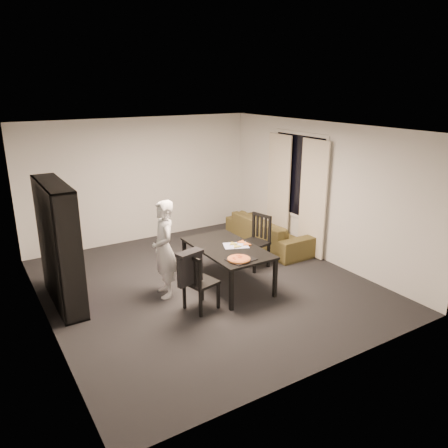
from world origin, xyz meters
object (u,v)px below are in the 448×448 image
sofa (269,232)px  chair_right (257,237)px  bookshelf (59,245)px  baking_tray (241,259)px  dining_table (227,250)px  pepperoni_pizza (239,259)px  chair_left (197,279)px  person (164,249)px

sofa → chair_right: bearing=131.3°
bookshelf → sofa: size_ratio=0.91×
baking_tray → dining_table: bearing=79.2°
bookshelf → pepperoni_pizza: size_ratio=5.43×
bookshelf → sofa: bookshelf is taller
chair_left → person: size_ratio=0.58×
chair_right → pepperoni_pizza: (-1.06, -0.99, 0.15)m
bookshelf → dining_table: bearing=-17.7°
dining_table → pepperoni_pizza: 0.61m
dining_table → sofa: 2.09m
baking_tray → sofa: baking_tray is taller
chair_left → bookshelf: bearing=37.8°
baking_tray → pepperoni_pizza: size_ratio=1.14×
chair_right → bookshelf: bearing=-109.5°
baking_tray → pepperoni_pizza: 0.05m
person → baking_tray: 1.22m
person → pepperoni_pizza: (0.88, -0.79, -0.07)m
bookshelf → dining_table: (2.47, -0.79, -0.33)m
baking_tray → sofa: 2.55m
chair_right → sofa: 1.13m
bookshelf → baking_tray: size_ratio=4.75×
chair_left → baking_tray: 0.76m
dining_table → pepperoni_pizza: size_ratio=4.66×
chair_right → chair_left: bearing=-75.5°
dining_table → baking_tray: size_ratio=4.08×
pepperoni_pizza → bookshelf: bearing=149.3°
dining_table → chair_left: 0.99m
chair_left → baking_tray: (0.73, -0.08, 0.17)m
sofa → person: bearing=108.5°
dining_table → sofa: dining_table is taller
baking_tray → pepperoni_pizza: (-0.04, -0.00, 0.02)m
person → pepperoni_pizza: size_ratio=4.46×
chair_left → chair_right: chair_right is taller
bookshelf → pepperoni_pizza: bearing=-30.7°
dining_table → pepperoni_pizza: pepperoni_pizza is taller
chair_right → pepperoni_pizza: bearing=-60.0°
baking_tray → sofa: (1.84, 1.72, -0.38)m
chair_right → sofa: size_ratio=0.47×
bookshelf → baking_tray: bookshelf is taller
chair_left → pepperoni_pizza: (0.69, -0.08, 0.19)m
dining_table → chair_left: chair_left is taller
baking_tray → person: bearing=139.3°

